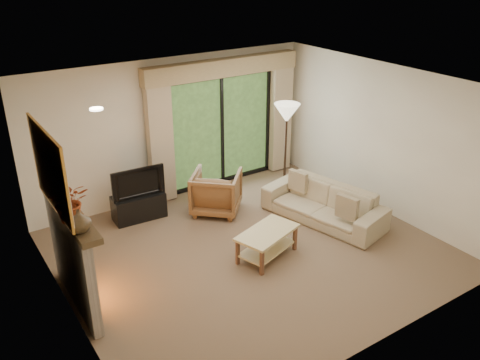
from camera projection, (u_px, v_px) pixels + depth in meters
floor at (251, 251)px, 7.91m from camera, size 5.50×5.50×0.00m
ceiling at (252, 86)px, 6.84m from camera, size 5.50×5.50×0.00m
wall_back at (173, 129)px, 9.27m from camera, size 5.00×0.00×5.00m
wall_front at (383, 253)px, 5.48m from camera, size 5.00×0.00×5.00m
wall_left at (60, 227)px, 5.99m from camera, size 0.00×5.00×5.00m
wall_right at (382, 139)px, 8.76m from camera, size 0.00×5.00×5.00m
fireplace at (72, 260)px, 6.46m from camera, size 0.24×1.70×1.37m
mirror at (50, 170)px, 5.89m from camera, size 0.07×1.45×1.02m
sliding_door at (222, 130)px, 9.82m from camera, size 2.26×0.10×2.16m
curtain_left at (160, 140)px, 9.01m from camera, size 0.45×0.18×2.35m
curtain_right at (280, 115)px, 10.37m from camera, size 0.45×0.18×2.35m
cornice at (223, 68)px, 9.24m from camera, size 3.20×0.24×0.32m
media_console at (139, 207)px, 8.79m from camera, size 0.91×0.45×0.44m
tv at (137, 181)px, 8.59m from camera, size 0.92×0.17×0.53m
armchair at (216, 192)px, 8.96m from camera, size 1.16×1.16×0.76m
sofa at (323, 204)px, 8.69m from camera, size 1.31×2.26×0.62m
pillow_near at (347, 208)px, 8.10m from camera, size 0.19×0.40×0.38m
pillow_far at (298, 181)px, 9.03m from camera, size 0.18×0.38×0.37m
coffee_table at (267, 244)px, 7.68m from camera, size 1.11×0.82×0.44m
floor_lamp at (285, 150)px, 9.42m from camera, size 0.55×0.55×1.77m
vase at (79, 221)px, 5.70m from camera, size 0.30×0.30×0.27m
branches at (70, 201)px, 5.89m from camera, size 0.54×0.50×0.50m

